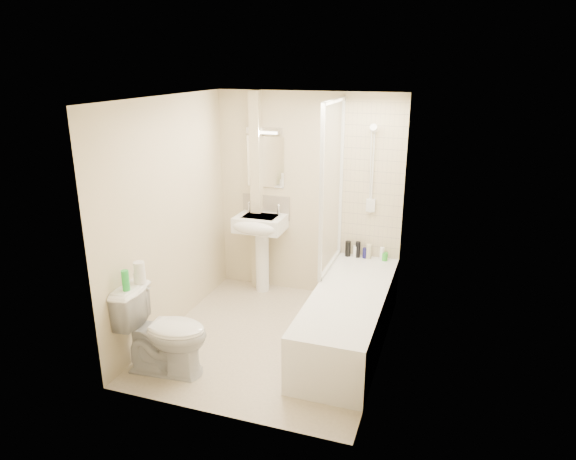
% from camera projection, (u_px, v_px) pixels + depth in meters
% --- Properties ---
extents(floor, '(2.50, 2.50, 0.00)m').
position_uv_depth(floor, '(272.00, 339.00, 5.26)').
color(floor, beige).
rests_on(floor, ground).
extents(wall_back, '(2.20, 0.02, 2.40)m').
position_uv_depth(wall_back, '(308.00, 196.00, 6.00)').
color(wall_back, beige).
rests_on(wall_back, ground).
extents(wall_left, '(0.02, 2.50, 2.40)m').
position_uv_depth(wall_left, '(169.00, 217.00, 5.21)').
color(wall_left, beige).
rests_on(wall_left, ground).
extents(wall_right, '(0.02, 2.50, 2.40)m').
position_uv_depth(wall_right, '(387.00, 240.00, 4.55)').
color(wall_right, beige).
rests_on(wall_right, ground).
extents(ceiling, '(2.20, 2.50, 0.02)m').
position_uv_depth(ceiling, '(269.00, 98.00, 4.50)').
color(ceiling, white).
rests_on(ceiling, wall_back).
extents(tile_back, '(0.70, 0.01, 1.75)m').
position_uv_depth(tile_back, '(372.00, 183.00, 5.70)').
color(tile_back, beige).
rests_on(tile_back, wall_back).
extents(tile_right, '(0.01, 2.10, 1.75)m').
position_uv_depth(tile_right, '(390.00, 210.00, 4.66)').
color(tile_right, beige).
rests_on(tile_right, wall_right).
extents(pipe_boxing, '(0.12, 0.12, 2.40)m').
position_uv_depth(pipe_boxing, '(257.00, 194.00, 6.14)').
color(pipe_boxing, beige).
rests_on(pipe_boxing, ground).
extents(splashback, '(0.60, 0.02, 0.30)m').
position_uv_depth(splashback, '(266.00, 207.00, 6.21)').
color(splashback, beige).
rests_on(splashback, wall_back).
extents(mirror, '(0.46, 0.01, 0.60)m').
position_uv_depth(mirror, '(266.00, 162.00, 6.03)').
color(mirror, white).
rests_on(mirror, wall_back).
extents(strip_light, '(0.42, 0.07, 0.07)m').
position_uv_depth(strip_light, '(264.00, 130.00, 5.90)').
color(strip_light, silver).
rests_on(strip_light, wall_back).
extents(bathtub, '(0.70, 2.10, 0.55)m').
position_uv_depth(bathtub, '(349.00, 316.00, 5.12)').
color(bathtub, white).
rests_on(bathtub, ground).
extents(shower_screen, '(0.04, 0.92, 1.80)m').
position_uv_depth(shower_screen, '(332.00, 187.00, 5.40)').
color(shower_screen, white).
rests_on(shower_screen, bathtub).
extents(shower_fixture, '(0.10, 0.16, 0.99)m').
position_uv_depth(shower_fixture, '(372.00, 173.00, 5.62)').
color(shower_fixture, white).
rests_on(shower_fixture, wall_back).
extents(pedestal_sink, '(0.57, 0.51, 1.10)m').
position_uv_depth(pedestal_sink, '(260.00, 232.00, 6.08)').
color(pedestal_sink, white).
rests_on(pedestal_sink, ground).
extents(bottle_black_a, '(0.07, 0.07, 0.18)m').
position_uv_depth(bottle_black_a, '(348.00, 249.00, 5.94)').
color(bottle_black_a, black).
rests_on(bottle_black_a, bathtub).
extents(bottle_white_a, '(0.05, 0.05, 0.13)m').
position_uv_depth(bottle_white_a, '(355.00, 251.00, 5.92)').
color(bottle_white_a, white).
rests_on(bottle_white_a, bathtub).
extents(bottle_black_b, '(0.06, 0.06, 0.19)m').
position_uv_depth(bottle_black_b, '(358.00, 250.00, 5.91)').
color(bottle_black_b, black).
rests_on(bottle_black_b, bathtub).
extents(bottle_blue, '(0.05, 0.05, 0.12)m').
position_uv_depth(bottle_blue, '(365.00, 253.00, 5.89)').
color(bottle_blue, '#151355').
rests_on(bottle_blue, bathtub).
extents(bottle_cream, '(0.06, 0.06, 0.17)m').
position_uv_depth(bottle_cream, '(369.00, 251.00, 5.87)').
color(bottle_cream, beige).
rests_on(bottle_cream, bathtub).
extents(bottle_white_b, '(0.05, 0.05, 0.15)m').
position_uv_depth(bottle_white_b, '(382.00, 254.00, 5.83)').
color(bottle_white_b, white).
rests_on(bottle_white_b, bathtub).
extents(bottle_green, '(0.07, 0.07, 0.09)m').
position_uv_depth(bottle_green, '(385.00, 257.00, 5.83)').
color(bottle_green, green).
rests_on(bottle_green, bathtub).
extents(toilet, '(0.59, 0.87, 0.81)m').
position_uv_depth(toilet, '(164.00, 331.00, 4.60)').
color(toilet, white).
rests_on(toilet, ground).
extents(toilet_roll_lower, '(0.11, 0.11, 0.10)m').
position_uv_depth(toilet_roll_lower, '(140.00, 277.00, 4.61)').
color(toilet_roll_lower, white).
rests_on(toilet_roll_lower, toilet).
extents(toilet_roll_upper, '(0.10, 0.10, 0.10)m').
position_uv_depth(toilet_roll_upper, '(139.00, 267.00, 4.57)').
color(toilet_roll_upper, white).
rests_on(toilet_roll_upper, toilet_roll_lower).
extents(green_bottle, '(0.06, 0.06, 0.19)m').
position_uv_depth(green_bottle, '(126.00, 281.00, 4.44)').
color(green_bottle, green).
rests_on(green_bottle, toilet).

